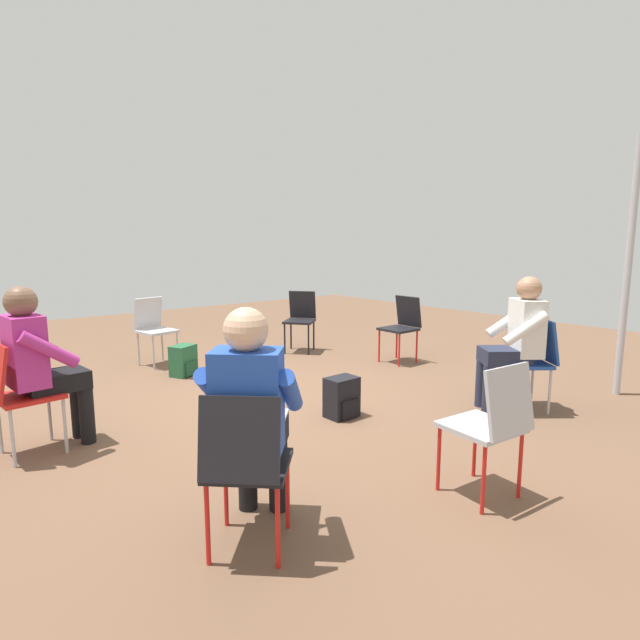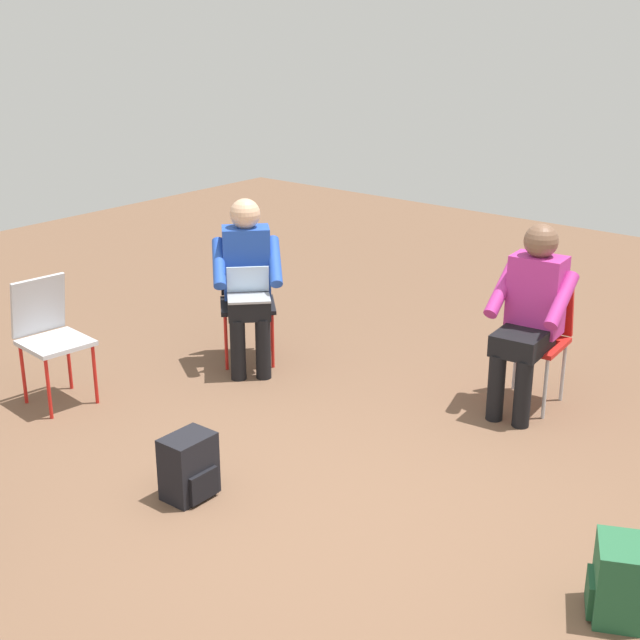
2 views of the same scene
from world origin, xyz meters
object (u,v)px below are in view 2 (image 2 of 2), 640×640
object	(u,v)px
chair_southwest	(247,295)
person_with_laptop	(247,276)
backpack_by_empty_chair	(618,584)
chair_south	(49,332)
person_in_magenta	(530,310)
chair_west	(537,331)
backpack_near_laptop_user	(189,470)

from	to	relation	value
chair_southwest	person_with_laptop	bearing A→B (deg)	90.00
person_with_laptop	backpack_by_empty_chair	bearing A→B (deg)	115.38
backpack_by_empty_chair	chair_southwest	bearing A→B (deg)	-109.62
chair_south	person_in_magenta	world-z (taller)	person_in_magenta
person_in_magenta	chair_west	bearing A→B (deg)	-90.00
chair_south	chair_west	bearing A→B (deg)	135.48
chair_southwest	person_in_magenta	bearing A→B (deg)	147.09
chair_west	person_in_magenta	distance (m)	0.26
person_with_laptop	person_in_magenta	xyz separation A→B (m)	(-0.60, 1.94, 0.00)
backpack_near_laptop_user	backpack_by_empty_chair	world-z (taller)	same
person_with_laptop	backpack_near_laptop_user	bearing A→B (deg)	77.46
chair_south	chair_southwest	distance (m)	1.48
person_with_laptop	backpack_near_laptop_user	distance (m)	1.97
chair_west	backpack_near_laptop_user	world-z (taller)	chair_west
chair_south	backpack_by_empty_chair	distance (m)	3.86
chair_southwest	backpack_near_laptop_user	size ratio (longest dim) A/B	2.36
chair_southwest	person_with_laptop	xyz separation A→B (m)	(0.12, 0.12, 0.20)
person_in_magenta	backpack_by_empty_chair	distance (m)	2.21
chair_south	person_with_laptop	distance (m)	1.43
chair_southwest	backpack_by_empty_chair	world-z (taller)	chair_southwest
person_with_laptop	backpack_by_empty_chair	world-z (taller)	person_with_laptop
person_in_magenta	backpack_by_empty_chair	bearing A→B (deg)	122.25
chair_southwest	backpack_by_empty_chair	xyz separation A→B (m)	(1.20, 3.37, -0.34)
person_with_laptop	backpack_by_empty_chair	xyz separation A→B (m)	(1.08, 3.25, -0.53)
chair_southwest	chair_west	xyz separation A→B (m)	(-0.65, 2.04, 0.00)
chair_west	person_in_magenta	world-z (taller)	person_in_magenta
chair_south	person_in_magenta	distance (m)	3.16
chair_south	chair_southwest	xyz separation A→B (m)	(-1.41, 0.47, 0.00)
backpack_near_laptop_user	chair_west	bearing A→B (deg)	159.63
chair_south	person_with_laptop	xyz separation A→B (m)	(-1.29, 0.59, 0.20)
chair_southwest	backpack_near_laptop_user	bearing A→B (deg)	78.49
chair_south	backpack_by_empty_chair	xyz separation A→B (m)	(-0.21, 3.84, -0.34)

